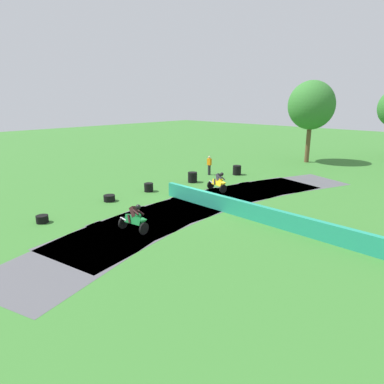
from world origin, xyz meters
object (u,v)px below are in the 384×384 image
Objects in this scene: tire_stack_near at (237,170)px; tire_stack_mid_a at (193,177)px; motorcycle_lead_yellow at (219,182)px; tire_stack_extra_a at (42,219)px; tire_stack_far at (109,198)px; track_marshal at (209,165)px; motorcycle_chase_green at (135,219)px; tire_stack_mid_b at (149,187)px.

tire_stack_mid_a is at bearing -100.86° from tire_stack_near.
motorcycle_lead_yellow is 11.77m from tire_stack_extra_a.
tire_stack_far is 0.44× the size of track_marshal.
tire_stack_mid_a is at bearing 118.03° from motorcycle_chase_green.
track_marshal is (-0.46, 10.31, 0.62)m from tire_stack_far.
tire_stack_extra_a is at bearing -84.25° from tire_stack_mid_b.
tire_stack_far is (-0.35, -7.37, -0.20)m from tire_stack_mid_a.
tire_stack_far is 10.34m from track_marshal.
tire_stack_mid_a is 4.14m from tire_stack_mid_b.
track_marshal is (-5.79, 12.28, 0.18)m from motorcycle_chase_green.
tire_stack_mid_b is (-5.33, 5.22, -0.34)m from motorcycle_chase_green.
motorcycle_lead_yellow is at bearing 76.93° from tire_stack_extra_a.
motorcycle_lead_yellow is 1.03× the size of motorcycle_chase_green.
tire_stack_near is 1.27× the size of tire_stack_extra_a.
tire_stack_far is at bearing -92.72° from tire_stack_mid_a.
motorcycle_chase_green is 1.02× the size of track_marshal.
motorcycle_chase_green is 2.09× the size of tire_stack_mid_a.
motorcycle_chase_green is at bearing -20.34° from tire_stack_far.
tire_stack_mid_a is 1.11× the size of tire_stack_far.
motorcycle_lead_yellow reaches higher than tire_stack_far.
tire_stack_far is (-5.32, 1.97, -0.44)m from motorcycle_chase_green.
track_marshal is at bearing 115.23° from motorcycle_chase_green.
tire_stack_near reaches higher than tire_stack_mid_b.
motorcycle_chase_green is 7.47m from tire_stack_mid_b.
motorcycle_lead_yellow is at bearing -10.34° from tire_stack_mid_a.
motorcycle_chase_green is 5.28m from tire_stack_extra_a.
tire_stack_mid_a is 1.27× the size of tire_stack_extra_a.
motorcycle_chase_green is (1.87, -8.78, 0.01)m from motorcycle_lead_yellow.
tire_stack_extra_a is (-0.44, -16.64, -0.20)m from tire_stack_near.
tire_stack_far is at bearing 159.66° from motorcycle_chase_green.
tire_stack_extra_a is at bearing -87.89° from tire_stack_mid_a.
tire_stack_mid_b is 0.88× the size of tire_stack_far.
tire_stack_extra_a is at bearing -80.34° from tire_stack_far.
track_marshal is (-0.82, 2.94, 0.42)m from tire_stack_mid_a.
motorcycle_lead_yellow is 1.05× the size of track_marshal.
tire_stack_mid_b is at bearing 135.58° from motorcycle_chase_green.
motorcycle_lead_yellow is 2.73× the size of tire_stack_extra_a.
motorcycle_lead_yellow is 2.15× the size of tire_stack_mid_a.
track_marshal reaches higher than tire_stack_extra_a.
tire_stack_mid_a is (-4.97, 9.34, -0.24)m from motorcycle_chase_green.
motorcycle_lead_yellow is 2.15× the size of tire_stack_near.
motorcycle_lead_yellow is 2.73× the size of tire_stack_mid_b.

